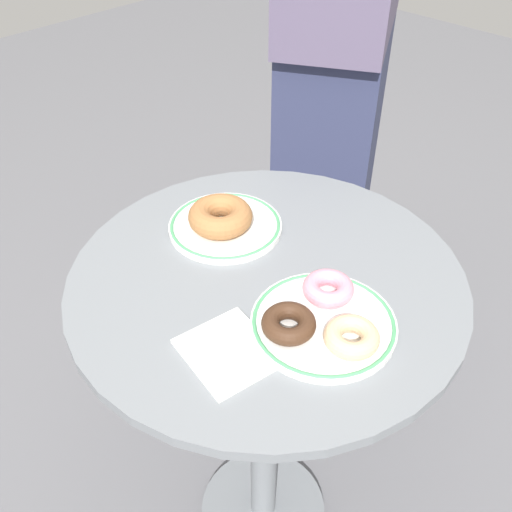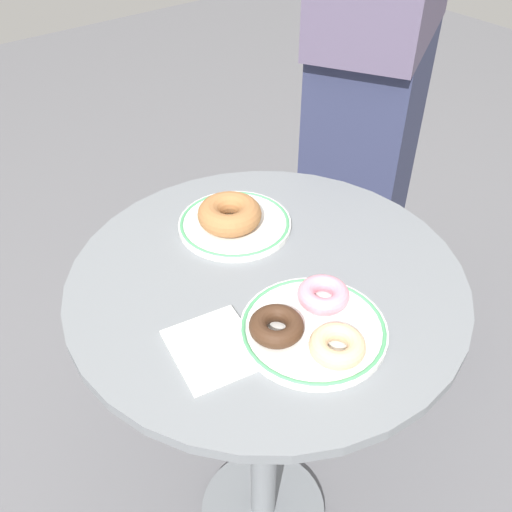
{
  "view_description": "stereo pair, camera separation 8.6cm",
  "coord_description": "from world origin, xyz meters",
  "px_view_note": "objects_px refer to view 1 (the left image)",
  "views": [
    {
      "loc": [
        0.45,
        -0.49,
        1.34
      ],
      "look_at": [
        -0.01,
        -0.01,
        0.79
      ],
      "focal_mm": 40.38,
      "sensor_mm": 36.0,
      "label": 1
    },
    {
      "loc": [
        0.51,
        -0.42,
        1.34
      ],
      "look_at": [
        -0.01,
        -0.01,
        0.79
      ],
      "focal_mm": 40.38,
      "sensor_mm": 36.0,
      "label": 2
    }
  ],
  "objects_px": {
    "paper_napkin": "(229,351)",
    "plate_right": "(323,323)",
    "cafe_table": "(265,366)",
    "person_figure": "(338,60)",
    "donut_glazed": "(352,337)",
    "donut_chocolate": "(289,324)",
    "plate_left": "(225,226)",
    "donut_cinnamon": "(220,216)",
    "donut_pink_frosted": "(328,288)"
  },
  "relations": [
    {
      "from": "cafe_table",
      "to": "donut_chocolate",
      "type": "distance_m",
      "value": 0.28
    },
    {
      "from": "donut_pink_frosted",
      "to": "person_figure",
      "type": "distance_m",
      "value": 0.7
    },
    {
      "from": "plate_left",
      "to": "plate_right",
      "type": "distance_m",
      "value": 0.27
    },
    {
      "from": "donut_chocolate",
      "to": "cafe_table",
      "type": "bearing_deg",
      "value": 146.49
    },
    {
      "from": "cafe_table",
      "to": "person_figure",
      "type": "relative_size",
      "value": 0.44
    },
    {
      "from": "donut_pink_frosted",
      "to": "donut_glazed",
      "type": "bearing_deg",
      "value": -32.68
    },
    {
      "from": "plate_left",
      "to": "person_figure",
      "type": "distance_m",
      "value": 0.58
    },
    {
      "from": "plate_left",
      "to": "person_figure",
      "type": "height_order",
      "value": "person_figure"
    },
    {
      "from": "donut_glazed",
      "to": "paper_napkin",
      "type": "xyz_separation_m",
      "value": [
        -0.11,
        -0.12,
        -0.02
      ]
    },
    {
      "from": "paper_napkin",
      "to": "plate_right",
      "type": "bearing_deg",
      "value": 64.7
    },
    {
      "from": "donut_cinnamon",
      "to": "person_figure",
      "type": "distance_m",
      "value": 0.58
    },
    {
      "from": "plate_left",
      "to": "plate_right",
      "type": "relative_size",
      "value": 0.94
    },
    {
      "from": "paper_napkin",
      "to": "donut_glazed",
      "type": "bearing_deg",
      "value": 46.56
    },
    {
      "from": "donut_pink_frosted",
      "to": "donut_chocolate",
      "type": "relative_size",
      "value": 1.0
    },
    {
      "from": "plate_right",
      "to": "donut_cinnamon",
      "type": "xyz_separation_m",
      "value": [
        -0.26,
        0.05,
        0.02
      ]
    },
    {
      "from": "plate_right",
      "to": "donut_cinnamon",
      "type": "relative_size",
      "value": 1.9
    },
    {
      "from": "donut_cinnamon",
      "to": "donut_chocolate",
      "type": "distance_m",
      "value": 0.26
    },
    {
      "from": "cafe_table",
      "to": "plate_right",
      "type": "relative_size",
      "value": 3.7
    },
    {
      "from": "donut_glazed",
      "to": "person_figure",
      "type": "bearing_deg",
      "value": 129.81
    },
    {
      "from": "plate_right",
      "to": "donut_cinnamon",
      "type": "height_order",
      "value": "donut_cinnamon"
    },
    {
      "from": "paper_napkin",
      "to": "cafe_table",
      "type": "bearing_deg",
      "value": 115.64
    },
    {
      "from": "donut_cinnamon",
      "to": "person_figure",
      "type": "relative_size",
      "value": 0.06
    },
    {
      "from": "plate_left",
      "to": "donut_cinnamon",
      "type": "height_order",
      "value": "donut_cinnamon"
    },
    {
      "from": "plate_left",
      "to": "cafe_table",
      "type": "bearing_deg",
      "value": -15.52
    },
    {
      "from": "plate_left",
      "to": "donut_glazed",
      "type": "distance_m",
      "value": 0.32
    },
    {
      "from": "person_figure",
      "to": "plate_left",
      "type": "bearing_deg",
      "value": -70.42
    },
    {
      "from": "donut_cinnamon",
      "to": "paper_napkin",
      "type": "height_order",
      "value": "donut_cinnamon"
    },
    {
      "from": "donut_chocolate",
      "to": "person_figure",
      "type": "distance_m",
      "value": 0.78
    },
    {
      "from": "cafe_table",
      "to": "plate_right",
      "type": "xyz_separation_m",
      "value": [
        0.13,
        -0.02,
        0.23
      ]
    },
    {
      "from": "plate_right",
      "to": "paper_napkin",
      "type": "distance_m",
      "value": 0.14
    },
    {
      "from": "plate_left",
      "to": "paper_napkin",
      "type": "relative_size",
      "value": 1.58
    },
    {
      "from": "plate_right",
      "to": "donut_glazed",
      "type": "relative_size",
      "value": 2.73
    },
    {
      "from": "donut_pink_frosted",
      "to": "donut_cinnamon",
      "type": "bearing_deg",
      "value": 178.44
    },
    {
      "from": "donut_cinnamon",
      "to": "cafe_table",
      "type": "bearing_deg",
      "value": -11.4
    },
    {
      "from": "donut_glazed",
      "to": "cafe_table",
      "type": "bearing_deg",
      "value": 170.17
    },
    {
      "from": "cafe_table",
      "to": "donut_chocolate",
      "type": "height_order",
      "value": "donut_chocolate"
    },
    {
      "from": "donut_cinnamon",
      "to": "donut_glazed",
      "type": "relative_size",
      "value": 1.43
    },
    {
      "from": "plate_left",
      "to": "donut_pink_frosted",
      "type": "bearing_deg",
      "value": -3.98
    },
    {
      "from": "cafe_table",
      "to": "paper_napkin",
      "type": "distance_m",
      "value": 0.28
    },
    {
      "from": "plate_right",
      "to": "cafe_table",
      "type": "bearing_deg",
      "value": 169.61
    },
    {
      "from": "cafe_table",
      "to": "paper_napkin",
      "type": "height_order",
      "value": "paper_napkin"
    },
    {
      "from": "plate_left",
      "to": "paper_napkin",
      "type": "distance_m",
      "value": 0.27
    },
    {
      "from": "donut_glazed",
      "to": "paper_napkin",
      "type": "bearing_deg",
      "value": -133.44
    },
    {
      "from": "cafe_table",
      "to": "plate_right",
      "type": "height_order",
      "value": "plate_right"
    },
    {
      "from": "donut_cinnamon",
      "to": "donut_glazed",
      "type": "height_order",
      "value": "donut_cinnamon"
    },
    {
      "from": "donut_cinnamon",
      "to": "donut_glazed",
      "type": "bearing_deg",
      "value": -10.49
    },
    {
      "from": "donut_chocolate",
      "to": "donut_glazed",
      "type": "bearing_deg",
      "value": 27.69
    },
    {
      "from": "plate_right",
      "to": "donut_chocolate",
      "type": "height_order",
      "value": "donut_chocolate"
    },
    {
      "from": "paper_napkin",
      "to": "person_figure",
      "type": "xyz_separation_m",
      "value": [
        -0.39,
        0.72,
        0.09
      ]
    },
    {
      "from": "cafe_table",
      "to": "person_figure",
      "type": "xyz_separation_m",
      "value": [
        -0.32,
        0.57,
        0.31
      ]
    }
  ]
}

